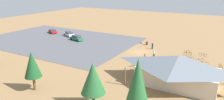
{
  "coord_description": "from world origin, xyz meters",
  "views": [
    {
      "loc": [
        -19.0,
        46.62,
        15.51
      ],
      "look_at": [
        4.47,
        5.66,
        1.2
      ],
      "focal_mm": 34.39,
      "sensor_mm": 36.0,
      "label": 1
    }
  ],
  "objects_px": {
    "bicycle_silver_by_bin": "(177,61)",
    "bicycle_yellow_yard_center": "(204,64)",
    "bicycle_black_front_row": "(190,58)",
    "visitor_by_pavilion": "(140,62)",
    "pine_midwest": "(93,78)",
    "bicycle_purple_near_porch": "(203,55)",
    "car_green_inner_stall": "(77,38)",
    "pine_center": "(32,65)",
    "car_red_far_end": "(53,31)",
    "bicycle_white_yard_left": "(162,63)",
    "bike_pavilion": "(178,69)",
    "lot_sign": "(141,45)",
    "pine_far_west": "(138,81)",
    "visitor_at_bikes": "(152,46)",
    "bicycle_teal_yard_right": "(196,66)",
    "bicycle_red_lone_west": "(188,52)",
    "car_white_by_curb": "(69,34)",
    "bicycle_orange_back_row": "(221,66)",
    "bicycle_blue_edge_north": "(200,60)",
    "bicycle_green_yard_front": "(188,54)",
    "trash_bin": "(147,43)",
    "visitor_near_lot": "(154,53)"
  },
  "relations": [
    {
      "from": "bicycle_silver_by_bin",
      "to": "bicycle_purple_near_porch",
      "type": "height_order",
      "value": "bicycle_purple_near_porch"
    },
    {
      "from": "bicycle_silver_by_bin",
      "to": "bicycle_black_front_row",
      "type": "bearing_deg",
      "value": -119.44
    },
    {
      "from": "bicycle_green_yard_front",
      "to": "pine_far_west",
      "type": "bearing_deg",
      "value": 89.92
    },
    {
      "from": "pine_center",
      "to": "visitor_by_pavilion",
      "type": "xyz_separation_m",
      "value": [
        -10.25,
        -17.3,
        -3.22
      ]
    },
    {
      "from": "bike_pavilion",
      "to": "pine_midwest",
      "type": "distance_m",
      "value": 14.42
    },
    {
      "from": "bicycle_yellow_yard_center",
      "to": "bicycle_teal_yard_right",
      "type": "bearing_deg",
      "value": 57.29
    },
    {
      "from": "bicycle_silver_by_bin",
      "to": "bicycle_yellow_yard_center",
      "type": "bearing_deg",
      "value": -165.76
    },
    {
      "from": "trash_bin",
      "to": "bicycle_teal_yard_right",
      "type": "relative_size",
      "value": 0.58
    },
    {
      "from": "car_white_by_curb",
      "to": "visitor_near_lot",
      "type": "distance_m",
      "value": 31.13
    },
    {
      "from": "visitor_at_bikes",
      "to": "visitor_by_pavilion",
      "type": "distance_m",
      "value": 13.15
    },
    {
      "from": "bicycle_green_yard_front",
      "to": "lot_sign",
      "type": "bearing_deg",
      "value": 7.91
    },
    {
      "from": "pine_midwest",
      "to": "bicycle_orange_back_row",
      "type": "bearing_deg",
      "value": -120.04
    },
    {
      "from": "bicycle_blue_edge_north",
      "to": "car_green_inner_stall",
      "type": "xyz_separation_m",
      "value": [
        34.16,
        -1.49,
        0.39
      ]
    },
    {
      "from": "bike_pavilion",
      "to": "bicycle_teal_yard_right",
      "type": "distance_m",
      "value": 9.99
    },
    {
      "from": "pine_midwest",
      "to": "car_white_by_curb",
      "type": "xyz_separation_m",
      "value": [
        30.18,
        -30.24,
        -3.36
      ]
    },
    {
      "from": "bicycle_red_lone_west",
      "to": "car_red_far_end",
      "type": "xyz_separation_m",
      "value": [
        44.02,
        -0.2,
        0.33
      ]
    },
    {
      "from": "car_white_by_curb",
      "to": "bicycle_orange_back_row",
      "type": "bearing_deg",
      "value": 171.35
    },
    {
      "from": "bicycle_purple_near_porch",
      "to": "car_green_inner_stall",
      "type": "distance_m",
      "value": 34.3
    },
    {
      "from": "bicycle_purple_near_porch",
      "to": "visitor_at_bikes",
      "type": "height_order",
      "value": "visitor_at_bikes"
    },
    {
      "from": "pine_far_west",
      "to": "bicycle_teal_yard_right",
      "type": "bearing_deg",
      "value": -97.54
    },
    {
      "from": "bicycle_blue_edge_north",
      "to": "pine_midwest",
      "type": "bearing_deg",
      "value": 69.44
    },
    {
      "from": "bicycle_yellow_yard_center",
      "to": "visitor_near_lot",
      "type": "relative_size",
      "value": 0.77
    },
    {
      "from": "pine_far_west",
      "to": "visitor_at_bikes",
      "type": "xyz_separation_m",
      "value": [
        8.83,
        -30.34,
        -4.59
      ]
    },
    {
      "from": "car_white_by_curb",
      "to": "car_green_inner_stall",
      "type": "distance_m",
      "value": 6.46
    },
    {
      "from": "bicycle_yellow_yard_center",
      "to": "bicycle_orange_back_row",
      "type": "xyz_separation_m",
      "value": [
        -2.94,
        0.05,
        -0.0
      ]
    },
    {
      "from": "pine_far_west",
      "to": "car_red_far_end",
      "type": "bearing_deg",
      "value": -35.39
    },
    {
      "from": "bicycle_green_yard_front",
      "to": "bicycle_orange_back_row",
      "type": "relative_size",
      "value": 1.19
    },
    {
      "from": "bicycle_teal_yard_right",
      "to": "bicycle_silver_by_bin",
      "type": "bearing_deg",
      "value": -11.49
    },
    {
      "from": "bicycle_white_yard_left",
      "to": "visitor_near_lot",
      "type": "relative_size",
      "value": 0.79
    },
    {
      "from": "bicycle_blue_edge_north",
      "to": "visitor_near_lot",
      "type": "height_order",
      "value": "visitor_near_lot"
    },
    {
      "from": "lot_sign",
      "to": "bicycle_black_front_row",
      "type": "height_order",
      "value": "lot_sign"
    },
    {
      "from": "lot_sign",
      "to": "bike_pavilion",
      "type": "bearing_deg",
      "value": 129.55
    },
    {
      "from": "pine_midwest",
      "to": "bicycle_yellow_yard_center",
      "type": "relative_size",
      "value": 4.37
    },
    {
      "from": "lot_sign",
      "to": "pine_center",
      "type": "xyz_separation_m",
      "value": [
        6.08,
        27.65,
        2.73
      ]
    },
    {
      "from": "bicycle_black_front_row",
      "to": "visitor_by_pavilion",
      "type": "xyz_separation_m",
      "value": [
        7.83,
        9.03,
        0.56
      ]
    },
    {
      "from": "bicycle_blue_edge_north",
      "to": "car_green_inner_stall",
      "type": "relative_size",
      "value": 0.34
    },
    {
      "from": "bike_pavilion",
      "to": "car_green_inner_stall",
      "type": "height_order",
      "value": "bike_pavilion"
    },
    {
      "from": "pine_center",
      "to": "car_red_far_end",
      "type": "distance_m",
      "value": 41.81
    },
    {
      "from": "trash_bin",
      "to": "car_white_by_curb",
      "type": "height_order",
      "value": "car_white_by_curb"
    },
    {
      "from": "bicycle_purple_near_porch",
      "to": "bicycle_silver_by_bin",
      "type": "bearing_deg",
      "value": 60.89
    },
    {
      "from": "trash_bin",
      "to": "bicycle_black_front_row",
      "type": "height_order",
      "value": "trash_bin"
    },
    {
      "from": "bicycle_yellow_yard_center",
      "to": "bicycle_white_yard_left",
      "type": "height_order",
      "value": "bicycle_yellow_yard_center"
    },
    {
      "from": "pine_far_west",
      "to": "car_white_by_curb",
      "type": "distance_m",
      "value": 48.12
    },
    {
      "from": "pine_midwest",
      "to": "bicycle_yellow_yard_center",
      "type": "xyz_separation_m",
      "value": [
        -10.69,
        -23.62,
        -3.7
      ]
    },
    {
      "from": "pine_far_west",
      "to": "bicycle_black_front_row",
      "type": "relative_size",
      "value": 5.32
    },
    {
      "from": "pine_midwest",
      "to": "bicycle_teal_yard_right",
      "type": "distance_m",
      "value": 23.78
    },
    {
      "from": "bicycle_black_front_row",
      "to": "bicycle_silver_by_bin",
      "type": "bearing_deg",
      "value": 60.56
    },
    {
      "from": "bicycle_blue_edge_north",
      "to": "bicycle_orange_back_row",
      "type": "height_order",
      "value": "bicycle_blue_edge_north"
    },
    {
      "from": "bicycle_silver_by_bin",
      "to": "bicycle_yellow_yard_center",
      "type": "xyz_separation_m",
      "value": [
        -5.15,
        -1.31,
        -0.0
      ]
    },
    {
      "from": "bike_pavilion",
      "to": "pine_center",
      "type": "height_order",
      "value": "pine_center"
    }
  ]
}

